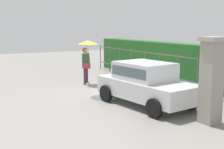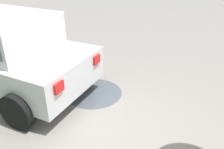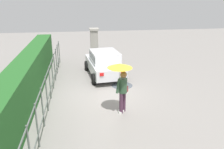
% 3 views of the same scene
% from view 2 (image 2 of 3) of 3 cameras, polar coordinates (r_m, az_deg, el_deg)
% --- Properties ---
extents(ground_plane, '(40.00, 40.00, 0.00)m').
position_cam_2_polar(ground_plane, '(3.60, -3.36, -15.46)').
color(ground_plane, gray).
extents(car, '(3.88, 2.20, 1.48)m').
position_cam_2_polar(car, '(4.99, -25.58, 5.55)').
color(car, silver).
rests_on(car, ground).
extents(puddle_near, '(1.11, 1.11, 0.00)m').
position_cam_2_polar(puddle_near, '(4.63, -4.48, -4.44)').
color(puddle_near, '#4C545B').
rests_on(puddle_near, ground).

